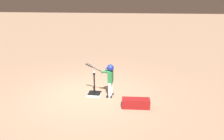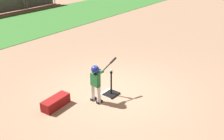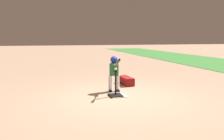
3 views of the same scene
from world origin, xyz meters
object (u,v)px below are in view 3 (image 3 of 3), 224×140
at_px(batter_child, 114,69).
at_px(equipment_bag, 126,81).
at_px(baseball, 116,69).
at_px(batting_tee, 116,92).

xyz_separation_m(batter_child, equipment_bag, (-0.91, 0.70, -0.57)).
bearing_deg(batter_child, baseball, -10.97).
relative_size(batting_tee, baseball, 10.30).
distance_m(batting_tee, equipment_bag, 1.66).
bearing_deg(equipment_bag, baseball, -33.01).
height_order(batting_tee, equipment_bag, batting_tee).
bearing_deg(equipment_bag, batting_tee, -33.01).
distance_m(batter_child, equipment_bag, 1.28).
bearing_deg(batter_child, batting_tee, -10.97).
relative_size(batter_child, baseball, 15.21).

